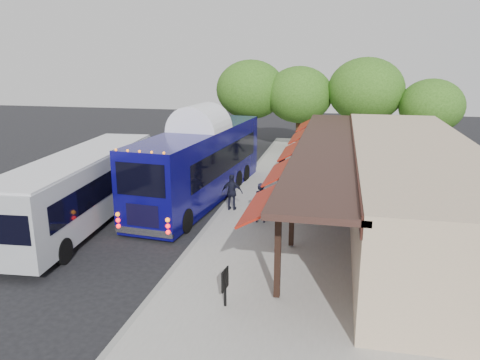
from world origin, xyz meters
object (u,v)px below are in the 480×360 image
Objects in this scene: ped_a at (261,203)px; ped_b at (281,174)px; ped_c at (232,192)px; city_bus at (82,186)px; ped_d at (302,152)px; sign_board at (225,281)px; coach_bus at (200,160)px.

ped_a is 5.16m from ped_b.
ped_c is (-1.60, 1.35, -0.01)m from ped_a.
ped_d is at bearing 52.89° from city_bus.
ped_d is 1.50× the size of sign_board.
sign_board is at bearing -40.65° from city_bus.
city_bus is 9.74m from sign_board.
ped_b is at bearing 82.11° from ped_a.
ped_d is at bearing 93.88° from sign_board.
coach_bus is 7.09× the size of ped_a.
city_bus is 6.68m from ped_c.
sign_board is (0.18, -7.21, -0.09)m from ped_a.
ped_b is at bearing 95.60° from sign_board.
coach_bus is 4.91m from ped_a.
ped_d is 18.74m from sign_board.
ped_a is (3.65, -3.11, -1.06)m from coach_bus.
ped_a reaches higher than sign_board.
ped_b reaches higher than ped_d.
city_bus is 10.25m from ped_b.
ped_c is 10.44m from ped_d.
sign_board is (7.81, -5.78, -0.77)m from city_bus.
coach_bus is at bearing 133.87° from ped_a.
sign_board is (-0.02, -12.37, -0.12)m from ped_b.
coach_bus is 6.84× the size of ped_b.
coach_bus is 7.21× the size of ped_c.
sign_board is (3.82, -10.32, -1.15)m from coach_bus.
coach_bus is 10.68× the size of sign_board.
city_bus is at bearing -125.70° from coach_bus.
ped_d is at bearing 80.47° from ped_a.
ped_b reaches higher than ped_c.
ped_a is (7.63, 1.44, -0.68)m from city_bus.
ped_c is at bearing 20.66° from city_bus.
sign_board is (1.77, -8.57, -0.07)m from ped_c.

